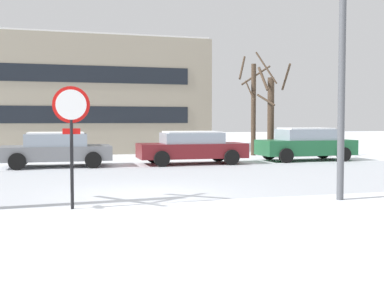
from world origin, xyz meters
TOP-DOWN VIEW (x-y plane):
  - ground_plane at (0.00, 0.00)m, footprint 120.00×120.00m
  - road_surface at (0.00, 3.06)m, footprint 80.00×8.12m
  - stop_sign at (-1.74, -1.29)m, footprint 0.76×0.11m
  - street_lamp at (4.53, -1.76)m, footprint 1.49×0.36m
  - parked_car_gray at (-2.12, 8.22)m, footprint 4.28×2.18m
  - parked_car_maroon at (3.40, 7.96)m, footprint 4.54×2.05m
  - parked_car_green at (8.91, 8.25)m, footprint 4.38×2.06m
  - tree_far_left at (7.88, 12.05)m, footprint 2.03×1.56m
  - tree_far_right at (8.10, 10.30)m, footprint 1.79×1.55m
  - building_far_left at (-0.76, 19.57)m, footprint 14.31×10.19m

SIDE VIEW (x-z plane):
  - ground_plane at x=0.00m, z-range 0.00..0.00m
  - road_surface at x=0.00m, z-range 0.00..0.00m
  - parked_car_gray at x=-2.12m, z-range 0.02..1.40m
  - parked_car_maroon at x=3.40m, z-range 0.02..1.41m
  - parked_car_green at x=8.91m, z-range 0.01..1.52m
  - stop_sign at x=-1.74m, z-range 0.51..3.06m
  - tree_far_right at x=8.10m, z-range -0.34..4.86m
  - tree_far_left at x=7.88m, z-range 0.00..5.32m
  - building_far_left at x=-0.76m, z-range 0.00..6.55m
  - street_lamp at x=4.53m, z-range 0.62..6.65m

